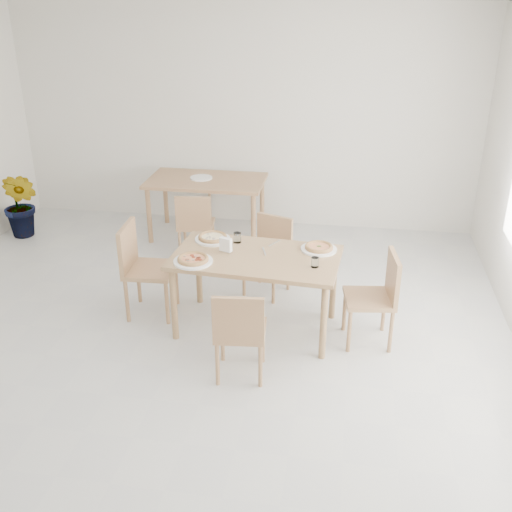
% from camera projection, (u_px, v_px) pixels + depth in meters
% --- Properties ---
extents(main_table, '(1.55, 0.95, 0.75)m').
position_uv_depth(main_table, '(256.00, 264.00, 5.41)').
color(main_table, '#AE7B59').
rests_on(main_table, ground).
extents(chair_south, '(0.44, 0.44, 0.82)m').
position_uv_depth(chair_south, '(240.00, 329.00, 4.76)').
color(chair_south, tan).
rests_on(chair_south, ground).
extents(chair_north, '(0.51, 0.51, 0.81)m').
position_uv_depth(chair_north, '(270.00, 249.00, 6.19)').
color(chair_north, tan).
rests_on(chair_north, ground).
extents(chair_west, '(0.48, 0.48, 0.92)m').
position_uv_depth(chair_west, '(141.00, 263.00, 5.73)').
color(chair_west, tan).
rests_on(chair_west, ground).
extents(chair_east, '(0.48, 0.48, 0.86)m').
position_uv_depth(chair_east, '(379.00, 293.00, 5.27)').
color(chair_east, tan).
rests_on(chair_east, ground).
extents(plate_margherita, '(0.33, 0.33, 0.02)m').
position_uv_depth(plate_margherita, '(319.00, 249.00, 5.48)').
color(plate_margherita, white).
rests_on(plate_margherita, main_table).
extents(plate_mushroom, '(0.34, 0.34, 0.02)m').
position_uv_depth(plate_mushroom, '(213.00, 239.00, 5.69)').
color(plate_mushroom, white).
rests_on(plate_mushroom, main_table).
extents(plate_pepperoni, '(0.35, 0.35, 0.02)m').
position_uv_depth(plate_pepperoni, '(193.00, 261.00, 5.25)').
color(plate_pepperoni, white).
rests_on(plate_pepperoni, main_table).
extents(pizza_margherita, '(0.32, 0.32, 0.03)m').
position_uv_depth(pizza_margherita, '(319.00, 247.00, 5.47)').
color(pizza_margherita, tan).
rests_on(pizza_margherita, plate_margherita).
extents(pizza_mushroom, '(0.34, 0.34, 0.03)m').
position_uv_depth(pizza_mushroom, '(213.00, 237.00, 5.68)').
color(pizza_mushroom, tan).
rests_on(pizza_mushroom, plate_mushroom).
extents(pizza_pepperoni, '(0.37, 0.37, 0.03)m').
position_uv_depth(pizza_pepperoni, '(193.00, 259.00, 5.24)').
color(pizza_pepperoni, tan).
rests_on(pizza_pepperoni, plate_pepperoni).
extents(tumbler_a, '(0.07, 0.07, 0.09)m').
position_uv_depth(tumbler_a, '(315.00, 262.00, 5.14)').
color(tumbler_a, white).
rests_on(tumbler_a, main_table).
extents(tumbler_b, '(0.07, 0.07, 0.10)m').
position_uv_depth(tumbler_b, '(237.00, 238.00, 5.63)').
color(tumbler_b, white).
rests_on(tumbler_b, main_table).
extents(napkin_holder, '(0.14, 0.10, 0.14)m').
position_uv_depth(napkin_holder, '(226.00, 245.00, 5.42)').
color(napkin_holder, silver).
rests_on(napkin_holder, main_table).
extents(fork_a, '(0.10, 0.17, 0.01)m').
position_uv_depth(fork_a, '(274.00, 243.00, 5.62)').
color(fork_a, silver).
rests_on(fork_a, main_table).
extents(fork_b, '(0.07, 0.18, 0.01)m').
position_uv_depth(fork_b, '(264.00, 251.00, 5.45)').
color(fork_b, silver).
rests_on(fork_b, main_table).
extents(second_table, '(1.45, 0.83, 0.75)m').
position_uv_depth(second_table, '(206.00, 186.00, 7.47)').
color(second_table, tan).
rests_on(second_table, ground).
extents(chair_back_s, '(0.44, 0.44, 0.81)m').
position_uv_depth(chair_back_s, '(195.00, 222.00, 6.89)').
color(chair_back_s, tan).
rests_on(chair_back_s, ground).
extents(chair_back_n, '(0.50, 0.50, 0.82)m').
position_uv_depth(chair_back_n, '(221.00, 181.00, 8.28)').
color(chair_back_n, tan).
rests_on(chair_back_n, ground).
extents(plate_empty, '(0.27, 0.27, 0.02)m').
position_uv_depth(plate_empty, '(201.00, 178.00, 7.46)').
color(plate_empty, white).
rests_on(plate_empty, second_table).
extents(potted_plant, '(0.57, 0.51, 0.86)m').
position_uv_depth(potted_plant, '(22.00, 205.00, 7.53)').
color(potted_plant, '#216F21').
rests_on(potted_plant, ground).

